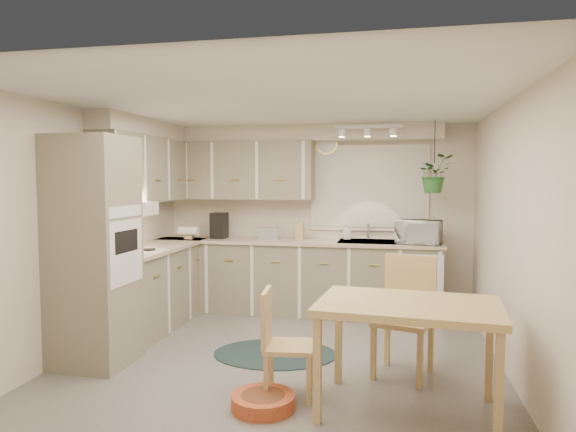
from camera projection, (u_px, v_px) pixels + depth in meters
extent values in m
plane|color=slate|center=(281.00, 362.00, 4.80)|extent=(4.20, 4.20, 0.00)
plane|color=silver|center=(281.00, 103.00, 4.63)|extent=(4.20, 4.20, 0.00)
cube|color=beige|center=(315.00, 218.00, 6.77)|extent=(4.00, 0.04, 2.40)
cube|color=beige|center=(195.00, 277.00, 2.67)|extent=(4.00, 0.04, 2.40)
cube|color=beige|center=(86.00, 230.00, 5.12)|extent=(0.04, 4.20, 2.40)
cube|color=beige|center=(513.00, 240.00, 4.32)|extent=(0.04, 4.20, 2.40)
cube|color=gray|center=(155.00, 288.00, 5.97)|extent=(0.60, 1.85, 0.90)
cube|color=gray|center=(296.00, 278.00, 6.57)|extent=(3.60, 0.60, 0.90)
cube|color=tan|center=(155.00, 248.00, 5.93)|extent=(0.64, 1.89, 0.04)
cube|color=tan|center=(296.00, 242.00, 6.53)|extent=(3.64, 0.64, 0.04)
cube|color=gray|center=(94.00, 251.00, 4.70)|extent=(0.65, 0.65, 2.10)
cube|color=silver|center=(126.00, 252.00, 4.63)|extent=(0.02, 0.56, 0.58)
cube|color=gray|center=(148.00, 170.00, 6.02)|extent=(0.35, 2.00, 0.75)
cube|color=gray|center=(238.00, 171.00, 6.76)|extent=(2.00, 0.35, 0.75)
cube|color=beige|center=(145.00, 129.00, 5.99)|extent=(0.30, 2.00, 0.20)
cube|color=beige|center=(298.00, 133.00, 6.59)|extent=(3.60, 0.30, 0.20)
cube|color=silver|center=(131.00, 252.00, 5.37)|extent=(0.52, 0.58, 0.02)
cube|color=silver|center=(128.00, 209.00, 5.34)|extent=(0.40, 0.60, 0.14)
cube|color=beige|center=(369.00, 188.00, 6.57)|extent=(1.40, 0.02, 1.00)
cube|color=beige|center=(369.00, 188.00, 6.58)|extent=(1.50, 0.02, 1.10)
cube|color=#97999E|center=(367.00, 245.00, 6.36)|extent=(0.70, 0.48, 0.10)
cube|color=silver|center=(417.00, 290.00, 5.97)|extent=(0.58, 0.02, 0.83)
cube|color=silver|center=(367.00, 126.00, 6.01)|extent=(0.80, 0.04, 0.04)
cylinder|color=#EED254|center=(326.00, 143.00, 6.64)|extent=(0.30, 0.03, 0.30)
cube|color=tan|center=(408.00, 357.00, 3.75)|extent=(1.37, 0.98, 0.82)
cube|color=tan|center=(289.00, 343.00, 4.02)|extent=(0.44, 0.44, 0.85)
cube|color=tan|center=(403.00, 318.00, 4.43)|extent=(0.60, 0.60, 1.03)
ellipsoid|color=black|center=(275.00, 354.00, 5.02)|extent=(1.31, 1.04, 0.01)
cylinder|color=#C25826|center=(263.00, 402.00, 3.81)|extent=(0.59, 0.59, 0.11)
imported|color=silver|center=(419.00, 229.00, 6.12)|extent=(0.56, 0.39, 0.35)
imported|color=silver|center=(347.00, 236.00, 6.55)|extent=(0.13, 0.21, 0.09)
imported|color=#2A6127|center=(434.00, 178.00, 6.05)|extent=(0.56, 0.58, 0.35)
cube|color=black|center=(219.00, 225.00, 6.73)|extent=(0.19, 0.23, 0.33)
cube|color=#97999E|center=(268.00, 233.00, 6.62)|extent=(0.27, 0.19, 0.15)
cube|color=tan|center=(299.00, 231.00, 6.57)|extent=(0.10, 0.10, 0.22)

